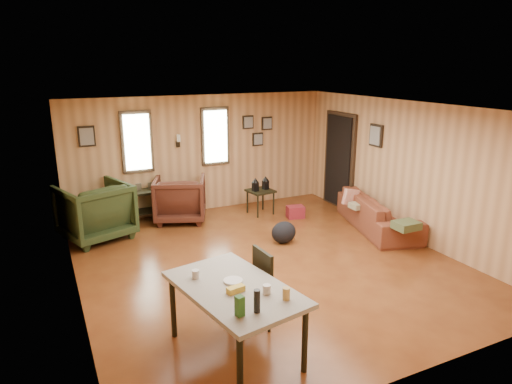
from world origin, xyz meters
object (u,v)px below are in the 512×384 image
recliner_brown (180,197)px  side_table (260,189)px  recliner_green (95,209)px  dining_table (235,293)px  end_table (146,199)px  sofa (379,207)px

recliner_brown → side_table: bearing=-169.3°
recliner_brown → recliner_green: recliner_green is taller
dining_table → recliner_brown: bearing=70.2°
end_table → dining_table: size_ratio=0.45×
sofa → dining_table: 4.61m
end_table → recliner_brown: bearing=-31.4°
recliner_brown → dining_table: bearing=102.2°
sofa → recliner_brown: size_ratio=2.19×
sofa → dining_table: (-3.93, -2.39, 0.30)m
side_table → dining_table: 4.74m
sofa → dining_table: size_ratio=1.27×
end_table → side_table: size_ratio=0.97×
recliner_green → end_table: bearing=-166.9°
recliner_brown → recliner_green: (-1.62, -0.28, 0.07)m
sofa → recliner_brown: bearing=73.8°
sofa → side_table: 2.37m
end_table → sofa: bearing=-32.3°
recliner_brown → recliner_green: size_ratio=0.88×
recliner_brown → side_table: (1.60, -0.31, 0.04)m
sofa → side_table: size_ratio=2.76×
sofa → recliner_green: bearing=86.2°
recliner_green → side_table: recliner_green is taller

